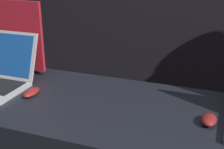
{
  "coord_description": "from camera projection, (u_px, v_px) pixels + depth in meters",
  "views": [
    {
      "loc": [
        0.44,
        -0.85,
        1.57
      ],
      "look_at": [
        0.0,
        0.33,
        1.09
      ],
      "focal_mm": 50.0,
      "sensor_mm": 36.0,
      "label": 1
    }
  ],
  "objects": [
    {
      "name": "promo_stand_front",
      "position": [
        19.0,
        39.0,
        1.74
      ],
      "size": [
        0.31,
        0.07,
        0.41
      ],
      "color": "black",
      "rests_on": "display_counter"
    },
    {
      "name": "mouse_front",
      "position": [
        31.0,
        92.0,
        1.5
      ],
      "size": [
        0.06,
        0.11,
        0.03
      ],
      "color": "maroon",
      "rests_on": "display_counter"
    },
    {
      "name": "mouse_back",
      "position": [
        209.0,
        120.0,
        1.24
      ],
      "size": [
        0.06,
        0.1,
        0.04
      ],
      "color": "maroon",
      "rests_on": "display_counter"
    }
  ]
}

